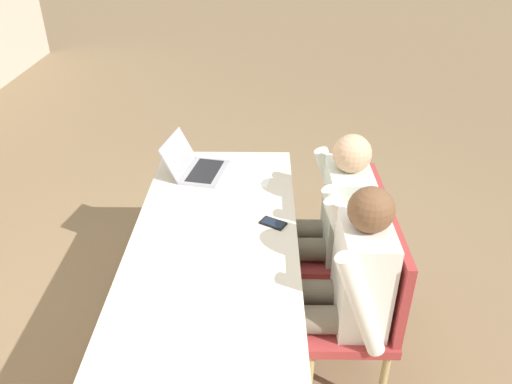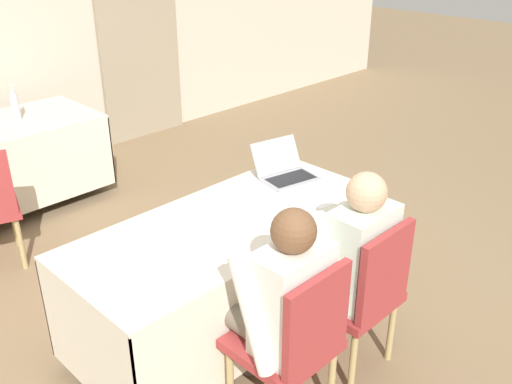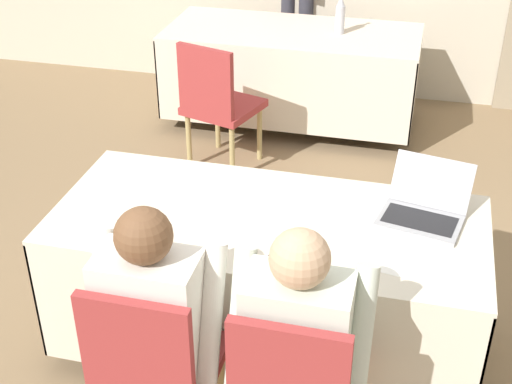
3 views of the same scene
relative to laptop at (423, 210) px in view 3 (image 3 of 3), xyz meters
The scene contains 12 objects.
ground_plane 1.02m from the laptop, 166.11° to the right, with size 24.00×24.00×0.00m, color #846B4C.
conference_table_near 0.69m from the laptop, 166.11° to the right, with size 1.86×0.83×0.74m.
conference_table_far 2.57m from the laptop, 113.90° to the left, with size 1.86×0.83×0.74m.
laptop is the anchor object (origin of this frame).
cell_phone 0.71m from the laptop, 140.09° to the right, with size 0.13×0.15×0.01m.
paper_beside_laptop 0.30m from the laptop, 98.93° to the right, with size 0.25×0.33×0.00m.
paper_centre_table 0.19m from the laptop, behind, with size 0.31×0.35×0.00m.
water_bottle 2.46m from the laptop, 106.50° to the left, with size 0.07×0.07×0.29m.
chair_near_left 1.29m from the laptop, 135.81° to the right, with size 0.44×0.44×0.90m.
chair_far_spare 2.05m from the laptop, 132.36° to the left, with size 0.55×0.55×0.90m.
person_checkered_shirt 1.20m from the laptop, 139.37° to the right, with size 0.50×0.52×1.16m.
person_white_shirt 0.87m from the laptop, 115.96° to the right, with size 0.50×0.52×1.16m.
Camera 3 is at (0.57, -2.49, 2.39)m, focal length 50.00 mm.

